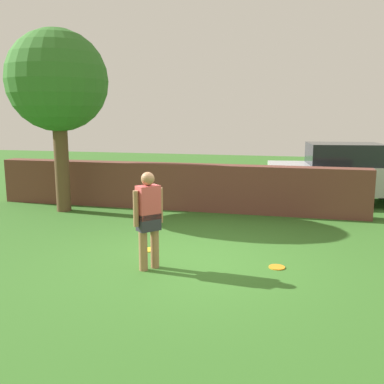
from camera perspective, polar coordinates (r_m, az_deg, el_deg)
The scene contains 7 objects.
ground_plane at distance 7.67m, azimuth -0.03°, elevation -9.03°, with size 40.00×40.00×0.00m, color #336623.
brick_wall at distance 11.65m, azimuth -2.47°, elevation 0.76°, with size 10.06×0.50×1.23m, color brown.
tree at distance 11.76m, azimuth -17.34°, elevation 13.64°, with size 2.56×2.56×4.65m.
person at distance 7.06m, azimuth -5.77°, elevation -3.19°, with size 0.40×0.43×1.62m.
car at distance 13.10m, azimuth 19.34°, elevation 2.33°, with size 4.38×2.34×1.72m.
frisbee_orange at distance 7.46m, azimuth 11.13°, elevation -9.71°, with size 0.27×0.27×0.02m, color orange.
frisbee_yellow at distance 8.25m, azimuth -5.80°, elevation -7.60°, with size 0.27×0.27×0.02m, color yellow.
Camera 1 is at (1.74, -7.03, 2.52)m, focal length 40.42 mm.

